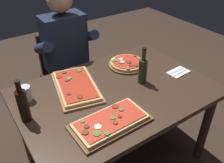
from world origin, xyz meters
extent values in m
plane|color=#38281E|center=(0.00, 0.00, 0.00)|extent=(6.40, 6.40, 0.00)
cube|color=#3D2B1E|center=(0.00, 0.00, 0.72)|extent=(1.40, 0.96, 0.04)
cylinder|color=#3D2B1E|center=(0.62, -0.40, 0.35)|extent=(0.07, 0.07, 0.70)
cylinder|color=#3D2B1E|center=(-0.62, 0.40, 0.35)|extent=(0.07, 0.07, 0.70)
cylinder|color=#3D2B1E|center=(0.62, 0.40, 0.35)|extent=(0.07, 0.07, 0.70)
cube|color=brown|center=(-0.23, -0.27, 0.75)|extent=(0.49, 0.26, 0.02)
cube|color=#DBB270|center=(-0.23, -0.27, 0.77)|extent=(0.45, 0.23, 0.02)
cube|color=red|center=(-0.23, -0.27, 0.78)|extent=(0.41, 0.20, 0.01)
cylinder|color=maroon|center=(-0.14, -0.19, 0.78)|extent=(0.04, 0.04, 0.00)
cylinder|color=maroon|center=(-0.17, -0.28, 0.79)|extent=(0.03, 0.03, 0.01)
cylinder|color=#4C7F2D|center=(-0.12, -0.24, 0.79)|extent=(0.03, 0.03, 0.01)
cylinder|color=#4C7F2D|center=(-0.21, -0.27, 0.78)|extent=(0.03, 0.03, 0.01)
cylinder|color=beige|center=(-0.32, -0.28, 0.78)|extent=(0.04, 0.04, 0.00)
cylinder|color=brown|center=(-0.38, -0.25, 0.79)|extent=(0.03, 0.03, 0.01)
cylinder|color=brown|center=(-0.41, -0.28, 0.79)|extent=(0.04, 0.04, 0.01)
cylinder|color=#4C7F2D|center=(-0.36, -0.33, 0.78)|extent=(0.04, 0.04, 0.00)
cylinder|color=#4C7F2D|center=(-0.31, -0.35, 0.79)|extent=(0.03, 0.03, 0.01)
cylinder|color=brown|center=(-0.22, -0.31, 0.79)|extent=(0.03, 0.03, 0.01)
cylinder|color=#4C7F2D|center=(-0.38, -0.20, 0.78)|extent=(0.02, 0.02, 0.01)
cube|color=olive|center=(-0.23, 0.19, 0.75)|extent=(0.39, 0.55, 0.02)
cube|color=#DBB270|center=(-0.23, 0.19, 0.77)|extent=(0.35, 0.50, 0.02)
cube|color=#B72D19|center=(-0.23, 0.19, 0.78)|extent=(0.32, 0.46, 0.01)
cylinder|color=maroon|center=(-0.29, 0.34, 0.78)|extent=(0.04, 0.04, 0.00)
cylinder|color=brown|center=(-0.26, 0.26, 0.79)|extent=(0.04, 0.04, 0.01)
cylinder|color=#4C7F2D|center=(-0.12, 0.33, 0.78)|extent=(0.04, 0.04, 0.01)
cylinder|color=brown|center=(-0.28, 0.03, 0.78)|extent=(0.04, 0.04, 0.00)
cylinder|color=brown|center=(-0.23, 0.37, 0.79)|extent=(0.04, 0.04, 0.01)
cylinder|color=#4C7F2D|center=(-0.24, 0.28, 0.79)|extent=(0.04, 0.04, 0.01)
cylinder|color=maroon|center=(-0.33, 0.10, 0.78)|extent=(0.03, 0.03, 0.01)
cylinder|color=brown|center=(0.28, 0.24, 0.75)|extent=(0.31, 0.31, 0.02)
cylinder|color=tan|center=(0.28, 0.24, 0.77)|extent=(0.28, 0.28, 0.02)
cylinder|color=red|center=(0.28, 0.24, 0.78)|extent=(0.25, 0.25, 0.01)
cylinder|color=beige|center=(0.26, 0.30, 0.79)|extent=(0.04, 0.04, 0.01)
cylinder|color=brown|center=(0.28, 0.22, 0.79)|extent=(0.04, 0.04, 0.01)
cylinder|color=#4C7F2D|center=(0.20, 0.31, 0.78)|extent=(0.04, 0.04, 0.01)
cylinder|color=brown|center=(0.39, 0.27, 0.79)|extent=(0.03, 0.03, 0.01)
cylinder|color=maroon|center=(0.30, 0.15, 0.78)|extent=(0.04, 0.04, 0.01)
cylinder|color=beige|center=(0.20, 0.33, 0.78)|extent=(0.04, 0.04, 0.00)
cylinder|color=#4C7F2D|center=(0.21, 0.14, 0.79)|extent=(0.02, 0.02, 0.01)
cylinder|color=brown|center=(0.22, 0.25, 0.78)|extent=(0.03, 0.03, 0.01)
cylinder|color=beige|center=(0.24, 0.25, 0.79)|extent=(0.04, 0.04, 0.01)
cylinder|color=maroon|center=(0.27, 0.17, 0.78)|extent=(0.04, 0.04, 0.01)
cylinder|color=#4C7F2D|center=(0.20, 0.31, 0.78)|extent=(0.02, 0.02, 0.01)
cylinder|color=#233819|center=(0.23, -0.02, 0.83)|extent=(0.07, 0.07, 0.19)
cylinder|color=#233819|center=(0.23, -0.02, 0.97)|extent=(0.03, 0.03, 0.09)
cylinder|color=black|center=(0.23, -0.02, 1.02)|extent=(0.03, 0.03, 0.01)
cylinder|color=black|center=(-0.63, 0.06, 0.85)|extent=(0.06, 0.06, 0.21)
cylinder|color=black|center=(-0.63, 0.06, 0.99)|extent=(0.03, 0.03, 0.06)
cylinder|color=black|center=(-0.63, 0.06, 1.02)|extent=(0.03, 0.03, 0.01)
cylinder|color=silver|center=(-0.57, 0.25, 0.79)|extent=(0.08, 0.08, 0.11)
cylinder|color=silver|center=(-0.57, 0.25, 0.77)|extent=(0.06, 0.06, 0.05)
cube|color=white|center=(0.56, -0.08, 0.74)|extent=(0.19, 0.12, 0.01)
cube|color=silver|center=(0.56, -0.10, 0.75)|extent=(0.17, 0.02, 0.00)
cube|color=silver|center=(0.56, -0.07, 0.75)|extent=(0.17, 0.03, 0.00)
cube|color=black|center=(-0.03, 0.78, 0.43)|extent=(0.44, 0.44, 0.04)
cube|color=black|center=(-0.03, 0.98, 0.66)|extent=(0.40, 0.04, 0.42)
cylinder|color=black|center=(-0.22, 0.59, 0.21)|extent=(0.04, 0.04, 0.41)
cylinder|color=black|center=(0.16, 0.59, 0.21)|extent=(0.04, 0.04, 0.41)
cylinder|color=black|center=(-0.22, 0.97, 0.21)|extent=(0.04, 0.04, 0.41)
cylinder|color=black|center=(0.16, 0.97, 0.21)|extent=(0.04, 0.04, 0.41)
cylinder|color=#23232D|center=(-0.13, 0.60, 0.23)|extent=(0.11, 0.11, 0.45)
cylinder|color=#23232D|center=(0.07, 0.60, 0.23)|extent=(0.11, 0.11, 0.45)
cube|color=#23232D|center=(-0.03, 0.68, 0.51)|extent=(0.34, 0.40, 0.12)
cube|color=#1E283D|center=(-0.03, 0.78, 0.83)|extent=(0.38, 0.22, 0.52)
cylinder|color=#1E283D|center=(-0.25, 0.73, 0.86)|extent=(0.09, 0.31, 0.21)
cylinder|color=#1E283D|center=(0.19, 0.73, 0.86)|extent=(0.09, 0.31, 0.21)
camera|label=1|loc=(-0.82, -1.17, 1.78)|focal=38.96mm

